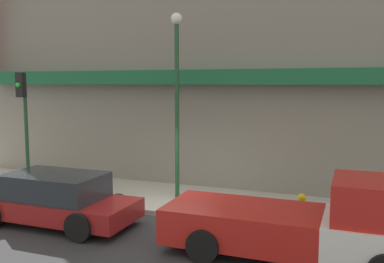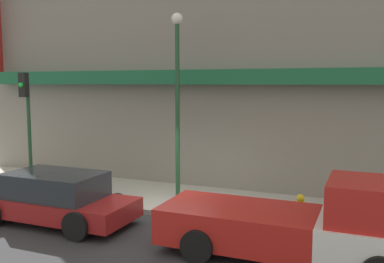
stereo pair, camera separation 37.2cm
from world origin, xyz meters
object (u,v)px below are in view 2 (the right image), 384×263
parked_car (55,198)px  traffic_light (27,111)px  fire_hydrant (300,208)px  pickup_truck (310,225)px  street_lamp (177,85)px

parked_car → traffic_light: size_ratio=1.12×
fire_hydrant → pickup_truck: bearing=-76.2°
parked_car → street_lamp: (2.23, 3.19, 3.08)m
fire_hydrant → street_lamp: size_ratio=0.13×
pickup_truck → street_lamp: (-4.57, 3.19, 2.95)m
pickup_truck → traffic_light: 9.90m
fire_hydrant → street_lamp: bearing=165.4°
pickup_truck → traffic_light: size_ratio=1.44×
pickup_truck → fire_hydrant: (-0.53, 2.14, -0.29)m
fire_hydrant → parked_car: bearing=-161.2°
fire_hydrant → street_lamp: (-4.05, 1.05, 3.24)m
pickup_truck → traffic_light: bearing=167.7°
parked_car → street_lamp: bearing=55.0°
fire_hydrant → traffic_light: size_ratio=0.19×
parked_car → traffic_light: 3.95m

